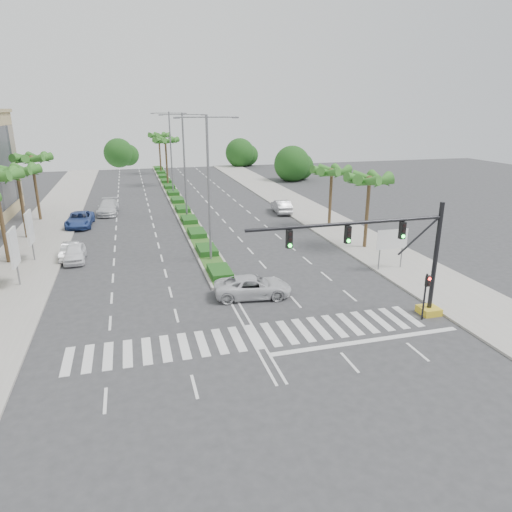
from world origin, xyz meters
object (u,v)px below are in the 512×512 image
Objects in this scene: car_parked_c at (80,219)px; car_parked_d at (108,207)px; car_parked_a at (75,253)px; car_right at (281,206)px; car_parked_b at (71,251)px; car_crossing at (253,287)px.

car_parked_d is (2.82, 5.74, 0.03)m from car_parked_c.
car_right reaches higher than car_parked_a.
car_parked_c is (-0.64, 12.62, 0.07)m from car_parked_a.
car_parked_c is at bearing 94.88° from car_parked_b.
car_parked_a is 0.74× the size of car_parked_c.
car_parked_b is 17.61m from car_parked_d.
car_parked_d is 1.07× the size of car_crossing.
car_parked_a reaches higher than car_parked_b.
car_right is (10.35, 24.74, 0.08)m from car_crossing.
car_parked_d reaches higher than car_right.
car_right reaches higher than car_crossing.
car_parked_a is 0.85× the size of car_right.
car_parked_a is at bearing -92.39° from car_parked_d.
car_parked_c is (-0.21, 11.67, 0.13)m from car_parked_b.
car_parked_b is at bearing -94.16° from car_parked_d.
car_parked_d is (2.18, 18.36, 0.11)m from car_parked_a.
car_parked_b is 0.71× the size of car_parked_d.
car_parked_d is 31.64m from car_crossing.
car_parked_c is 1.00× the size of car_parked_d.
car_right is (20.77, -5.14, -0.01)m from car_parked_d.
car_parked_a is 0.79× the size of car_crossing.
car_parked_a is 0.74× the size of car_parked_d.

